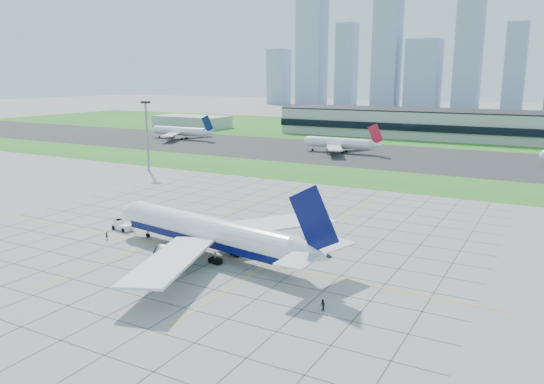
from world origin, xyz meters
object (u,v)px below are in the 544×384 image
object	(u,v)px
crew_far	(323,305)
distant_jet_1	(341,143)
airliner	(210,232)
pushback_tug	(122,225)
crew_near	(107,235)
distant_jet_0	(181,131)
light_mast	(147,127)

from	to	relation	value
crew_far	distant_jet_1	size ratio (longest dim) A/B	0.04
distant_jet_1	airliner	bearing A→B (deg)	-78.12
pushback_tug	distant_jet_1	xyz separation A→B (m)	(-2.74, 141.44, 3.51)
airliner	crew_near	size ratio (longest dim) A/B	32.87
airliner	distant_jet_1	distance (m)	149.56
airliner	crew_far	xyz separation A→B (m)	(29.40, -12.71, -3.75)
pushback_tug	distant_jet_0	distance (m)	179.98
crew_far	distant_jet_0	size ratio (longest dim) A/B	0.04
airliner	crew_near	distance (m)	26.08
crew_near	distant_jet_1	distance (m)	148.55
light_mast	crew_far	xyz separation A→B (m)	(104.91, -79.98, -15.24)
light_mast	crew_near	xyz separation A→B (m)	(49.80, -69.33, -15.35)
light_mast	distant_jet_1	distance (m)	91.60
light_mast	distant_jet_0	size ratio (longest dim) A/B	0.60
distant_jet_0	light_mast	bearing A→B (deg)	-58.37
crew_far	distant_jet_0	bearing A→B (deg)	179.22
crew_far	distant_jet_0	world-z (taller)	distant_jet_0
crew_far	distant_jet_1	bearing A→B (deg)	156.43
light_mast	distant_jet_1	world-z (taller)	light_mast
airliner	distant_jet_0	xyz separation A→B (m)	(-128.90, 153.95, -0.20)
light_mast	crew_near	bearing A→B (deg)	-54.31
airliner	distant_jet_0	distance (m)	200.79
light_mast	crew_near	world-z (taller)	light_mast
airliner	pushback_tug	distance (m)	28.72
crew_far	distant_jet_1	xyz separation A→B (m)	(-60.20, 159.07, 3.54)
crew_far	light_mast	bearing A→B (deg)	-171.62
distant_jet_0	pushback_tug	bearing A→B (deg)	-55.91
crew_near	distant_jet_0	distance (m)	187.09
crew_near	crew_far	size ratio (longest dim) A/B	0.88
crew_far	airliner	bearing A→B (deg)	-157.68
airliner	distant_jet_0	bearing A→B (deg)	139.19
light_mast	crew_far	world-z (taller)	light_mast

